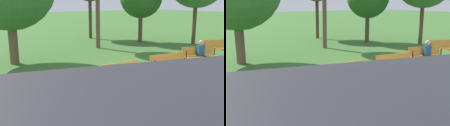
{
  "view_description": "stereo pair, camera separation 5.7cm",
  "coord_description": "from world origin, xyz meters",
  "views": [
    {
      "loc": [
        5.35,
        6.93,
        2.95
      ],
      "look_at": [
        -0.0,
        -0.61,
        0.8
      ],
      "focal_mm": 43.34,
      "sensor_mm": 36.0,
      "label": 1
    },
    {
      "loc": [
        5.3,
        6.96,
        2.95
      ],
      "look_at": [
        -0.0,
        -0.61,
        0.8
      ],
      "focal_mm": 43.34,
      "sensor_mm": 36.0,
      "label": 2
    }
  ],
  "objects": [
    {
      "name": "ground_plane",
      "position": [
        0.0,
        0.0,
        0.0
      ],
      "size": [
        120.0,
        120.0,
        0.0
      ],
      "primitive_type": "plane",
      "color": "#3D6B2D"
    },
    {
      "name": "bench_4",
      "position": [
        2.5,
        -0.22,
        0.47
      ],
      "size": [
        1.73,
        0.67,
        0.89
      ],
      "rotation": [
        0.0,
        0.0,
        0.12
      ],
      "color": "orange",
      "rests_on": "ground"
    },
    {
      "name": "bench_0",
      "position": [
        -7.36,
        -1.42,
        0.47
      ],
      "size": [
        1.74,
        1.05,
        0.89
      ],
      "rotation": [
        0.0,
        0.0,
        -0.37
      ],
      "color": "orange",
      "rests_on": "ground"
    },
    {
      "name": "bench_2",
      "position": [
        -2.5,
        -0.22,
        0.47
      ],
      "size": [
        1.73,
        0.67,
        0.89
      ],
      "rotation": [
        0.0,
        0.0,
        -0.12
      ],
      "color": "orange",
      "rests_on": "ground"
    },
    {
      "name": "path_paving",
      "position": [
        0.0,
        2.9,
        0.0
      ],
      "size": [
        29.51,
        5.82,
        0.01
      ],
      "primitive_type": "cube",
      "color": "#939399",
      "rests_on": "ground"
    },
    {
      "name": "person_seated",
      "position": [
        -4.95,
        -0.53,
        0.64
      ],
      "size": [
        0.42,
        0.57,
        1.2
      ],
      "rotation": [
        0.0,
        0.0,
        -0.24
      ],
      "color": "navy",
      "rests_on": "ground"
    },
    {
      "name": "bench_1",
      "position": [
        -4.97,
        -0.67,
        0.47
      ],
      "size": [
        1.75,
        0.87,
        0.89
      ],
      "rotation": [
        0.0,
        0.0,
        -0.24
      ],
      "color": "orange",
      "rests_on": "ground"
    },
    {
      "name": "bench_3",
      "position": [
        -0.0,
        -0.07,
        0.47
      ],
      "size": [
        1.69,
        0.47,
        0.89
      ],
      "color": "orange",
      "rests_on": "ground"
    }
  ]
}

